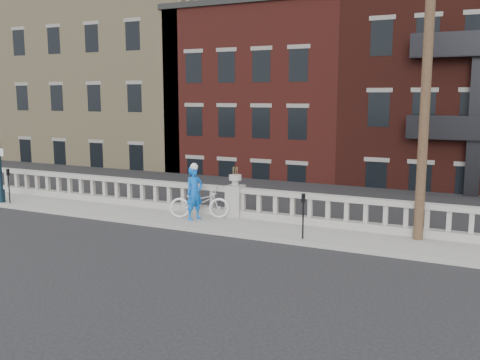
% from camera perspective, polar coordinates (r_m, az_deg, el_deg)
% --- Properties ---
extents(ground, '(120.00, 120.00, 0.00)m').
position_cam_1_polar(ground, '(15.52, -7.07, -7.32)').
color(ground, black).
rests_on(ground, ground).
extents(sidewalk, '(32.00, 2.20, 0.15)m').
position_cam_1_polar(sidewalk, '(18.00, -1.85, -4.73)').
color(sidewalk, gray).
rests_on(sidewalk, ground).
extents(balustrade, '(28.00, 0.34, 1.03)m').
position_cam_1_polar(balustrade, '(18.70, -0.50, -2.43)').
color(balustrade, gray).
rests_on(balustrade, sidewalk).
extents(planter_pedestal, '(0.55, 0.55, 1.76)m').
position_cam_1_polar(planter_pedestal, '(18.66, -0.50, -1.85)').
color(planter_pedestal, gray).
rests_on(planter_pedestal, sidewalk).
extents(lower_level, '(80.00, 44.00, 20.80)m').
position_cam_1_polar(lower_level, '(36.35, 13.94, 6.01)').
color(lower_level, '#605E59').
rests_on(lower_level, ground).
extents(utility_pole, '(1.60, 0.28, 10.00)m').
position_cam_1_polar(utility_pole, '(16.20, 19.34, 11.67)').
color(utility_pole, '#422D1E').
rests_on(utility_pole, sidewalk).
extents(parking_meter_b, '(0.10, 0.09, 1.36)m').
position_cam_1_polar(parking_meter_b, '(22.83, -23.45, -0.19)').
color(parking_meter_b, black).
rests_on(parking_meter_b, sidewalk).
extents(parking_meter_c, '(0.10, 0.09, 1.36)m').
position_cam_1_polar(parking_meter_c, '(15.81, 6.75, -3.28)').
color(parking_meter_c, black).
rests_on(parking_meter_c, sidewalk).
extents(bicycle, '(2.18, 1.51, 1.09)m').
position_cam_1_polar(bicycle, '(18.54, -4.35, -2.39)').
color(bicycle, silver).
rests_on(bicycle, sidewalk).
extents(cyclist, '(0.67, 0.79, 1.84)m').
position_cam_1_polar(cyclist, '(18.22, -4.88, -1.39)').
color(cyclist, blue).
rests_on(cyclist, sidewalk).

